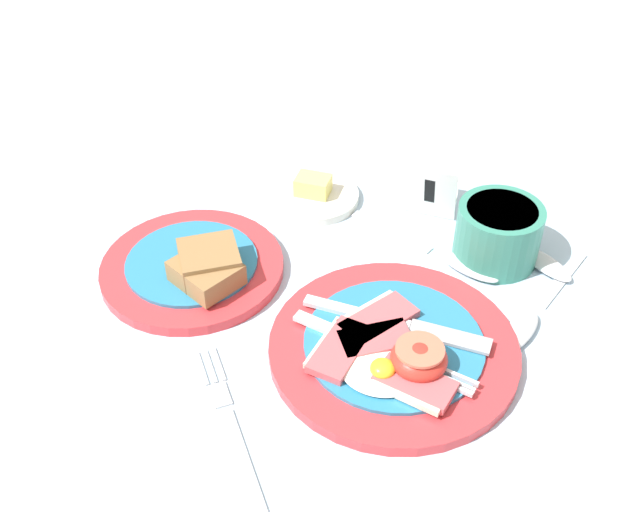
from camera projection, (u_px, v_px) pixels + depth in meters
name	position (u px, v px, depth m)	size (l,w,h in m)	color
ground_plane	(331.00, 352.00, 0.71)	(3.00, 3.00, 0.00)	#A3BCD1
breakfast_plate	(393.00, 349.00, 0.70)	(0.24, 0.24, 0.04)	red
bread_plate	(196.00, 267.00, 0.79)	(0.19, 0.19, 0.04)	red
sugar_cup	(498.00, 232.00, 0.80)	(0.09, 0.09, 0.07)	#337F6B
butter_dish	(313.00, 194.00, 0.90)	(0.11, 0.11, 0.03)	silver
number_card	(431.00, 187.00, 0.86)	(0.07, 0.05, 0.07)	white
teaspoon_by_saucer	(530.00, 317.00, 0.74)	(0.05, 0.19, 0.01)	silver
teaspoon_near_cup	(565.00, 278.00, 0.79)	(0.18, 0.10, 0.01)	silver
teaspoon_stray	(448.00, 257.00, 0.81)	(0.19, 0.06, 0.01)	silver
fork_on_cloth	(231.00, 426.00, 0.64)	(0.15, 0.13, 0.01)	silver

